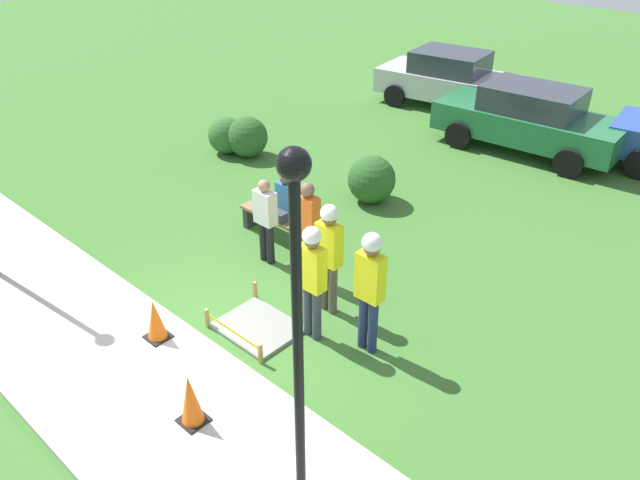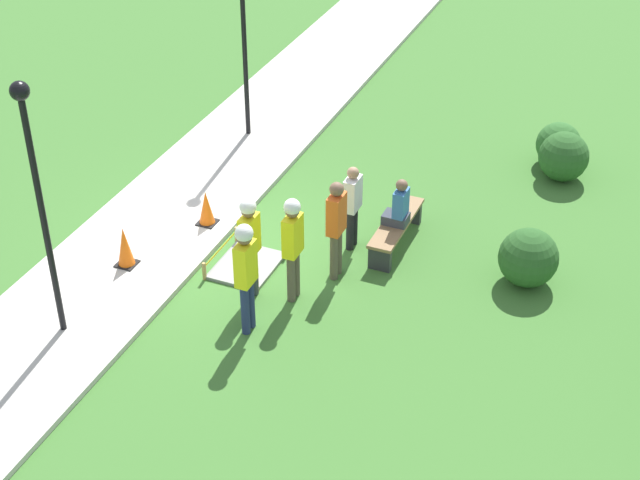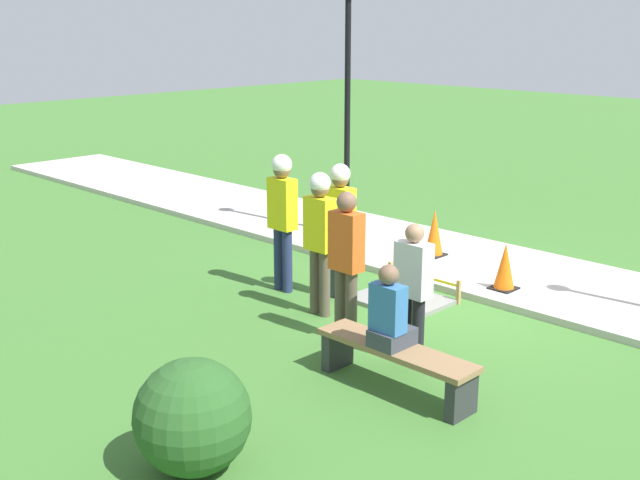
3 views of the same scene
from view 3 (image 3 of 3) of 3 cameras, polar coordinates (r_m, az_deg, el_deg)
The scene contains 14 objects.
ground_plane at distance 11.36m, azimuth 9.97°, elevation -4.06°, with size 60.00×60.00×0.00m, color #3D702D.
sidewalk at distance 12.38m, azimuth 13.42°, elevation -2.37°, with size 28.00×2.58×0.10m.
wet_concrete_patch at distance 11.07m, azimuth 5.76°, elevation -4.24°, with size 1.25×1.04×0.34m.
traffic_cone_near_patch at distance 11.43m, azimuth 13.01°, elevation -1.85°, with size 0.34×0.34×0.67m.
traffic_cone_far_patch at distance 12.85m, azimuth 8.13°, elevation 0.50°, with size 0.34×0.34×0.74m.
park_bench at distance 8.42m, azimuth 5.40°, elevation -8.44°, with size 1.86×0.44×0.49m.
person_seated_on_bench at distance 8.23m, azimuth 4.97°, elevation -5.31°, with size 0.36×0.44×0.89m.
worker_supervisor at distance 10.24m, azimuth -0.01°, elevation 0.74°, with size 0.40×0.27×1.89m.
worker_assistant at distance 10.86m, azimuth 1.43°, elevation 1.58°, with size 0.40×0.27×1.89m.
worker_trainee at distance 11.17m, azimuth -2.69°, elevation 2.26°, with size 0.40×0.28×1.96m.
bystander_in_orange_shirt at distance 9.42m, azimuth 1.88°, elevation -1.21°, with size 0.40×0.24×1.83m.
bystander_in_gray_shirt at distance 8.94m, azimuth 6.63°, elevation -3.22°, with size 0.40×0.22×1.61m.
lamppost_near at distance 13.64m, azimuth 1.98°, elevation 11.59°, with size 0.28×0.28×4.22m.
shrub_rounded_near at distance 7.01m, azimuth -9.06°, elevation -12.32°, with size 1.01×1.01×1.01m.
Camera 3 is at (-6.03, 8.87, 3.75)m, focal length 45.00 mm.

